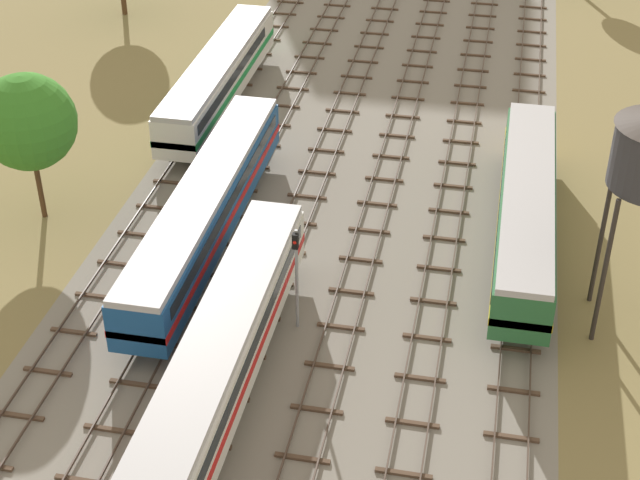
{
  "coord_description": "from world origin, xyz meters",
  "views": [
    {
      "loc": [
        8.58,
        12.43,
        30.2
      ],
      "look_at": [
        0.0,
        54.87,
        1.5
      ],
      "focal_mm": 54.22,
      "sensor_mm": 36.0,
      "label": 1
    }
  ],
  "objects_px": {
    "diesel_railcar_right_midfar": "(526,207)",
    "signal_post_nearest": "(296,268)",
    "passenger_coach_left_mid": "(206,206)",
    "diesel_railcar_far_left_far": "(219,75)",
    "passenger_coach_centre_left_near": "(218,360)"
  },
  "relations": [
    {
      "from": "diesel_railcar_far_left_far",
      "to": "signal_post_nearest",
      "type": "height_order",
      "value": "signal_post_nearest"
    },
    {
      "from": "passenger_coach_left_mid",
      "to": "diesel_railcar_right_midfar",
      "type": "height_order",
      "value": "same"
    },
    {
      "from": "diesel_railcar_far_left_far",
      "to": "signal_post_nearest",
      "type": "relative_size",
      "value": 3.58
    },
    {
      "from": "passenger_coach_left_mid",
      "to": "diesel_railcar_far_left_far",
      "type": "relative_size",
      "value": 1.07
    },
    {
      "from": "passenger_coach_centre_left_near",
      "to": "diesel_railcar_far_left_far",
      "type": "height_order",
      "value": "same"
    },
    {
      "from": "passenger_coach_centre_left_near",
      "to": "diesel_railcar_right_midfar",
      "type": "bearing_deg",
      "value": 50.43
    },
    {
      "from": "passenger_coach_left_mid",
      "to": "diesel_railcar_right_midfar",
      "type": "distance_m",
      "value": 17.5
    },
    {
      "from": "diesel_railcar_right_midfar",
      "to": "diesel_railcar_far_left_far",
      "type": "bearing_deg",
      "value": 147.55
    },
    {
      "from": "signal_post_nearest",
      "to": "passenger_coach_left_mid",
      "type": "bearing_deg",
      "value": 136.6
    },
    {
      "from": "passenger_coach_centre_left_near",
      "to": "passenger_coach_left_mid",
      "type": "relative_size",
      "value": 1.0
    },
    {
      "from": "diesel_railcar_right_midfar",
      "to": "diesel_railcar_far_left_far",
      "type": "xyz_separation_m",
      "value": [
        -21.46,
        13.65,
        0.0
      ]
    },
    {
      "from": "diesel_railcar_right_midfar",
      "to": "diesel_railcar_far_left_far",
      "type": "height_order",
      "value": "same"
    },
    {
      "from": "diesel_railcar_right_midfar",
      "to": "signal_post_nearest",
      "type": "height_order",
      "value": "signal_post_nearest"
    },
    {
      "from": "diesel_railcar_right_midfar",
      "to": "signal_post_nearest",
      "type": "distance_m",
      "value": 14.35
    },
    {
      "from": "passenger_coach_centre_left_near",
      "to": "diesel_railcar_right_midfar",
      "type": "relative_size",
      "value": 1.07
    }
  ]
}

